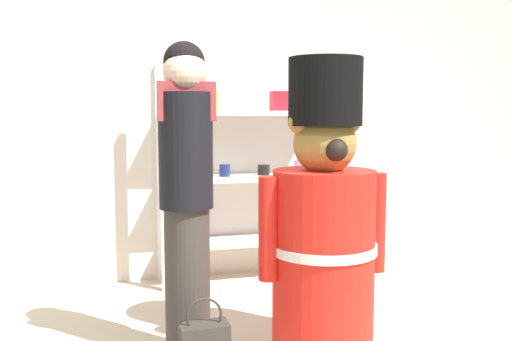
{
  "coord_description": "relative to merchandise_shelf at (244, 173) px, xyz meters",
  "views": [
    {
      "loc": [
        -0.57,
        -2.19,
        1.3
      ],
      "look_at": [
        0.21,
        0.62,
        1.0
      ],
      "focal_mm": 39.01,
      "sensor_mm": 36.0,
      "label": 1
    }
  ],
  "objects": [
    {
      "name": "person_shopper",
      "position": [
        -0.64,
        -1.29,
        0.08
      ],
      "size": [
        0.3,
        0.28,
        1.67
      ],
      "color": "#38332D",
      "rests_on": "ground_plane"
    },
    {
      "name": "back_wall",
      "position": [
        -0.49,
        0.22,
        0.46
      ],
      "size": [
        6.4,
        0.12,
        2.6
      ],
      "primitive_type": "cube",
      "color": "silver",
      "rests_on": "ground_plane"
    },
    {
      "name": "teddy_bear_guard",
      "position": [
        0.08,
        -1.42,
        -0.15
      ],
      "size": [
        0.73,
        0.58,
        1.59
      ],
      "color": "red",
      "rests_on": "ground_plane"
    },
    {
      "name": "merchandise_shelf",
      "position": [
        0.0,
        0.0,
        0.0
      ],
      "size": [
        1.32,
        0.35,
        1.67
      ],
      "color": "white",
      "rests_on": "ground_plane"
    }
  ]
}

